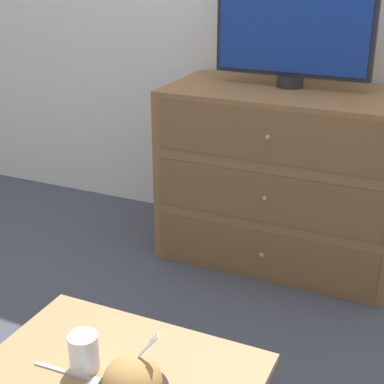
# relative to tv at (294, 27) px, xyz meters

# --- Properties ---
(ground_plane) EXTENTS (12.00, 12.00, 0.00)m
(ground_plane) POSITION_rel_tv_xyz_m (-0.03, 0.24, -1.12)
(ground_plane) COLOR #474C56
(dresser) EXTENTS (1.12, 0.58, 0.85)m
(dresser) POSITION_rel_tv_xyz_m (0.02, -0.07, -0.69)
(dresser) COLOR olive
(dresser) RESTS_ON ground_plane
(tv) EXTENTS (0.73, 0.12, 0.51)m
(tv) POSITION_rel_tv_xyz_m (0.00, 0.00, 0.00)
(tv) COLOR #232328
(tv) RESTS_ON dresser
(drink_cup) EXTENTS (0.08, 0.08, 0.10)m
(drink_cup) POSITION_rel_tv_xyz_m (-0.07, -1.63, -0.66)
(drink_cup) COLOR beige
(drink_cup) RESTS_ON coffee_table
(knife) EXTENTS (0.18, 0.02, 0.01)m
(knife) POSITION_rel_tv_xyz_m (-0.11, -1.67, -0.70)
(knife) COLOR silver
(knife) RESTS_ON coffee_table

